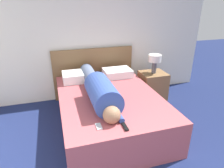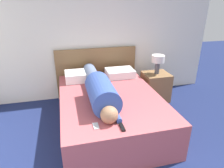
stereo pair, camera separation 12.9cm
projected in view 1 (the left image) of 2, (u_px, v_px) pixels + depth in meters
name	position (u px, v px, depth m)	size (l,w,h in m)	color
wall_back	(83.00, 33.00, 3.79)	(5.18, 0.06, 2.60)	silver
bed	(109.00, 110.00, 3.19)	(1.50, 2.06, 0.53)	#A84C51
headboard	(94.00, 73.00, 4.08)	(1.62, 0.04, 1.02)	brown
nightstand	(152.00, 86.00, 4.05)	(0.49, 0.45, 0.56)	brown
table_lamp	(155.00, 60.00, 3.83)	(0.24, 0.24, 0.37)	#4C4C51
person_lying	(99.00, 89.00, 2.91)	(0.37, 1.81, 0.37)	#936B4C
pillow_near_headboard	(78.00, 76.00, 3.60)	(0.54, 0.39, 0.16)	white
pillow_second	(117.00, 73.00, 3.81)	(0.51, 0.39, 0.14)	white
tv_remote	(125.00, 127.00, 2.30)	(0.04, 0.15, 0.02)	black
cell_phone	(99.00, 126.00, 2.31)	(0.06, 0.13, 0.01)	#B2B7BC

